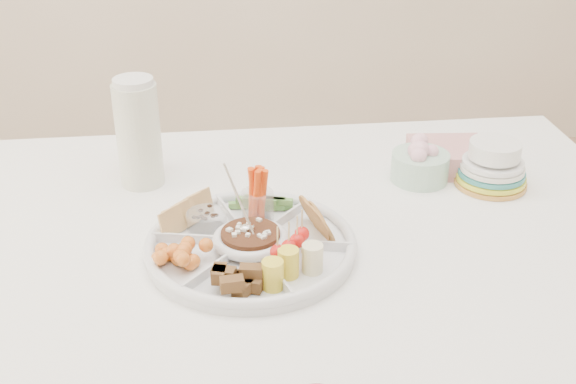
{
  "coord_description": "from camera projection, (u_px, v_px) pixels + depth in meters",
  "views": [
    {
      "loc": [
        -0.12,
        -1.19,
        1.48
      ],
      "look_at": [
        0.02,
        0.03,
        0.83
      ],
      "focal_mm": 45.0,
      "sensor_mm": 36.0,
      "label": 1
    }
  ],
  "objects": [
    {
      "name": "plate_stack",
      "position": [
        493.0,
        164.0,
        1.54
      ],
      "size": [
        0.17,
        0.17,
        0.1
      ],
      "primitive_type": "cylinder",
      "rotation": [
        0.0,
        0.0,
        0.14
      ],
      "color": "gold",
      "rests_on": "dining_table"
    },
    {
      "name": "carrot_cucumber",
      "position": [
        260.0,
        189.0,
        1.41
      ],
      "size": [
        0.14,
        0.14,
        0.11
      ],
      "primitive_type": null,
      "rotation": [
        0.0,
        0.0,
        -0.21
      ],
      "color": "#EF4910",
      "rests_on": "party_tray"
    },
    {
      "name": "cherries",
      "position": [
        181.0,
        252.0,
        1.26
      ],
      "size": [
        0.14,
        0.14,
        0.05
      ],
      "primitive_type": null,
      "rotation": [
        0.0,
        0.0,
        -0.21
      ],
      "color": "#DB5A1A",
      "rests_on": "party_tray"
    },
    {
      "name": "bean_dip",
      "position": [
        251.0,
        239.0,
        1.31
      ],
      "size": [
        0.13,
        0.13,
        0.04
      ],
      "primitive_type": "cylinder",
      "rotation": [
        0.0,
        0.0,
        -0.21
      ],
      "color": "#3C2617",
      "rests_on": "party_tray"
    },
    {
      "name": "thermos",
      "position": [
        138.0,
        131.0,
        1.52
      ],
      "size": [
        0.11,
        0.11,
        0.24
      ],
      "primitive_type": "cylinder",
      "rotation": [
        0.0,
        0.0,
        -0.24
      ],
      "color": "beige",
      "rests_on": "dining_table"
    },
    {
      "name": "banana_tomato",
      "position": [
        310.0,
        248.0,
        1.23
      ],
      "size": [
        0.14,
        0.14,
        0.1
      ],
      "primitive_type": null,
      "rotation": [
        0.0,
        0.0,
        -0.21
      ],
      "color": "#FFF961",
      "rests_on": "party_tray"
    },
    {
      "name": "napkin_stack",
      "position": [
        448.0,
        157.0,
        1.62
      ],
      "size": [
        0.18,
        0.16,
        0.06
      ],
      "primitive_type": "cube",
      "rotation": [
        0.0,
        0.0,
        -0.08
      ],
      "color": "#D08A89",
      "rests_on": "dining_table"
    },
    {
      "name": "party_tray",
      "position": [
        251.0,
        243.0,
        1.31
      ],
      "size": [
        0.45,
        0.45,
        0.04
      ],
      "primitive_type": "cylinder",
      "rotation": [
        0.0,
        0.0,
        -0.21
      ],
      "color": "white",
      "rests_on": "dining_table"
    },
    {
      "name": "flower_bowl",
      "position": [
        420.0,
        160.0,
        1.56
      ],
      "size": [
        0.16,
        0.16,
        0.09
      ],
      "primitive_type": "cylinder",
      "rotation": [
        0.0,
        0.0,
        0.31
      ],
      "color": "#A2BFAA",
      "rests_on": "dining_table"
    },
    {
      "name": "tortillas",
      "position": [
        315.0,
        218.0,
        1.35
      ],
      "size": [
        0.12,
        0.12,
        0.06
      ],
      "primitive_type": null,
      "rotation": [
        0.0,
        0.0,
        -0.21
      ],
      "color": "#A16B3B",
      "rests_on": "party_tray"
    },
    {
      "name": "granola_chunks",
      "position": [
        239.0,
        277.0,
        1.19
      ],
      "size": [
        0.12,
        0.12,
        0.04
      ],
      "primitive_type": null,
      "rotation": [
        0.0,
        0.0,
        -0.21
      ],
      "color": "#3E2510",
      "rests_on": "party_tray"
    },
    {
      "name": "pita_raisins",
      "position": [
        197.0,
        212.0,
        1.37
      ],
      "size": [
        0.12,
        0.12,
        0.06
      ],
      "primitive_type": null,
      "rotation": [
        0.0,
        0.0,
        -0.21
      ],
      "color": "tan",
      "rests_on": "party_tray"
    },
    {
      "name": "cup_stack",
      "position": [
        141.0,
        130.0,
        1.57
      ],
      "size": [
        0.1,
        0.1,
        0.2
      ],
      "primitive_type": "cylinder",
      "rotation": [
        0.0,
        0.0,
        -0.36
      ],
      "color": "silver",
      "rests_on": "dining_table"
    },
    {
      "name": "dining_table",
      "position": [
        280.0,
        380.0,
        1.57
      ],
      "size": [
        1.52,
        1.02,
        0.76
      ],
      "primitive_type": "cube",
      "color": "white",
      "rests_on": "floor"
    }
  ]
}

